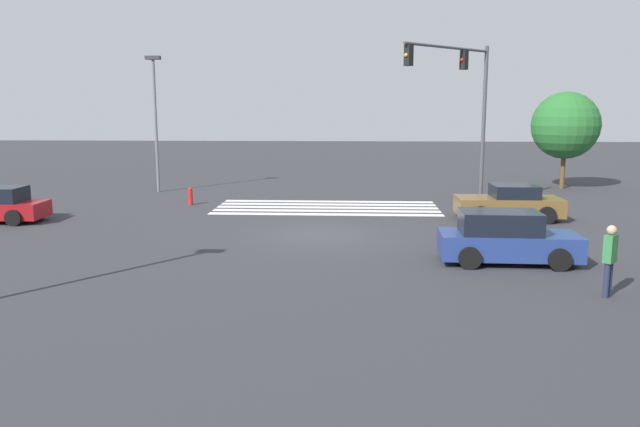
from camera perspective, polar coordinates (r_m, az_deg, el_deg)
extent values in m
plane|color=#333338|center=(23.05, 0.00, -1.97)|extent=(130.80, 130.80, 0.00)
cube|color=silver|center=(31.22, 0.78, 1.11)|extent=(10.41, 0.60, 0.01)
cube|color=silver|center=(30.28, 0.71, 0.84)|extent=(10.41, 0.60, 0.01)
cube|color=silver|center=(29.34, 0.64, 0.55)|extent=(10.41, 0.60, 0.01)
cube|color=silver|center=(28.41, 0.56, 0.25)|extent=(10.41, 0.60, 0.01)
cube|color=silver|center=(27.47, 0.48, -0.07)|extent=(10.41, 0.60, 0.01)
cylinder|color=#47474C|center=(30.52, 14.72, 7.61)|extent=(0.18, 0.18, 7.45)
cylinder|color=#47474C|center=(28.23, 11.66, 14.65)|extent=(4.21, 4.21, 0.12)
cube|color=black|center=(29.13, 13.03, 13.51)|extent=(0.40, 0.40, 0.84)
sphere|color=red|center=(29.00, 12.84, 13.54)|extent=(0.16, 0.16, 0.16)
cube|color=black|center=(26.14, 8.11, 14.13)|extent=(0.40, 0.40, 0.84)
sphere|color=gold|center=(26.02, 7.87, 14.16)|extent=(0.16, 0.16, 0.16)
cylinder|color=black|center=(27.57, -26.23, -0.36)|extent=(0.66, 0.24, 0.65)
cylinder|color=black|center=(29.10, -24.67, 0.23)|extent=(0.66, 0.24, 0.65)
cube|color=brown|center=(27.28, 16.82, 0.65)|extent=(4.27, 1.90, 0.75)
cube|color=black|center=(27.25, 17.34, 1.97)|extent=(1.81, 1.71, 0.53)
cylinder|color=black|center=(26.09, 14.48, -0.11)|extent=(0.72, 0.22, 0.72)
cylinder|color=black|center=(27.96, 13.70, 0.56)|extent=(0.72, 0.22, 0.72)
cylinder|color=black|center=(26.74, 20.04, -0.16)|extent=(0.72, 0.22, 0.72)
cylinder|color=black|center=(28.58, 18.91, 0.50)|extent=(0.72, 0.22, 0.72)
cube|color=navy|center=(19.67, 16.85, -2.78)|extent=(4.16, 1.80, 0.74)
cube|color=black|center=(19.48, 16.11, -0.76)|extent=(2.37, 1.58, 0.67)
cylinder|color=black|center=(20.83, 19.76, -2.87)|extent=(0.67, 0.24, 0.66)
cylinder|color=black|center=(19.22, 21.07, -3.97)|extent=(0.67, 0.24, 0.66)
cylinder|color=black|center=(20.32, 12.80, -2.84)|extent=(0.67, 0.24, 0.66)
cylinder|color=black|center=(18.66, 13.53, -3.98)|extent=(0.67, 0.24, 0.66)
cylinder|color=#232842|center=(16.99, 24.72, -5.58)|extent=(0.14, 0.14, 0.88)
cylinder|color=#232842|center=(17.14, 24.93, -5.47)|extent=(0.14, 0.14, 0.88)
cube|color=#337A42|center=(16.89, 25.01, -2.94)|extent=(0.41, 0.41, 0.70)
sphere|color=tan|center=(16.80, 25.12, -1.38)|extent=(0.24, 0.24, 0.24)
cylinder|color=slate|center=(35.76, -14.77, 7.67)|extent=(0.16, 0.16, 7.21)
cube|color=#333338|center=(35.84, -15.03, 13.59)|extent=(0.80, 0.36, 0.20)
cylinder|color=brown|center=(38.89, 21.30, 3.63)|extent=(0.26, 0.26, 2.01)
sphere|color=#286B2D|center=(38.73, 21.54, 7.50)|extent=(3.84, 3.84, 3.84)
cylinder|color=red|center=(30.76, -11.76, 1.43)|extent=(0.22, 0.22, 0.70)
sphere|color=red|center=(30.71, -11.78, 2.18)|extent=(0.20, 0.20, 0.20)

